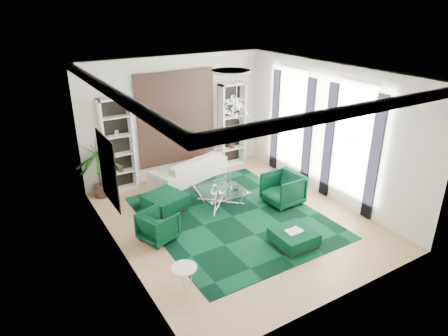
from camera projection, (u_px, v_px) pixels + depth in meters
floor at (236, 220)px, 10.40m from camera, size 6.00×7.00×0.02m
ceiling at (238, 71)px, 8.90m from camera, size 6.00×7.00×0.02m
wall_back at (176, 117)px, 12.41m from camera, size 6.00×0.02×3.80m
wall_front at (348, 212)px, 6.89m from camera, size 6.00×0.02×3.80m
wall_left at (115, 178)px, 8.21m from camera, size 0.02×7.00×3.80m
wall_right at (328, 131)px, 11.09m from camera, size 0.02×7.00×3.80m
crown_molding at (238, 76)px, 8.95m from camera, size 6.00×7.00×0.18m
ceiling_medallion at (231, 71)px, 9.16m from camera, size 0.90×0.90×0.05m
tapestry at (176, 118)px, 12.37m from camera, size 2.50×0.06×2.80m
shelving_left at (118, 145)px, 11.52m from camera, size 0.90×0.38×2.80m
shelving_right at (232, 125)px, 13.38m from camera, size 0.90×0.38×2.80m
painting at (109, 170)px, 8.72m from camera, size 0.04×1.30×1.60m
window_near at (352, 141)px, 10.37m from camera, size 0.03×1.10×2.90m
curtain_near_a at (374, 159)px, 9.84m from camera, size 0.07×0.30×3.25m
curtain_near_b at (329, 142)px, 11.07m from camera, size 0.07×0.30×3.25m
window_far at (292, 119)px, 12.26m from camera, size 0.03×1.10×2.90m
curtain_far_a at (308, 133)px, 11.73m from camera, size 0.07×0.30×3.25m
curtain_far_b at (275, 121)px, 12.96m from camera, size 0.07×0.30×3.25m
rug at (232, 217)px, 10.51m from camera, size 4.20×5.00×0.02m
sofa at (189, 168)px, 12.60m from camera, size 2.75×1.71×0.75m
armchair_left at (158, 226)px, 9.42m from camera, size 1.02×1.00×0.72m
armchair_right at (283, 189)px, 11.07m from camera, size 0.98×0.96×0.88m
coffee_table at (221, 197)px, 11.09m from camera, size 1.31×1.31×0.45m
ottoman_side at (165, 202)px, 10.82m from camera, size 1.21×1.21×0.43m
ottoman_front at (294, 238)px, 9.27m from camera, size 0.91×0.91×0.36m
book at (294, 231)px, 9.19m from camera, size 0.40×0.27×0.03m
side_table at (185, 278)px, 7.85m from camera, size 0.55×0.55×0.48m
palm at (98, 162)px, 11.20m from camera, size 1.34×1.34×2.14m
chandelier at (236, 107)px, 9.77m from camera, size 0.88×0.88×0.67m
table_plant at (236, 187)px, 10.90m from camera, size 0.15×0.14×0.23m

